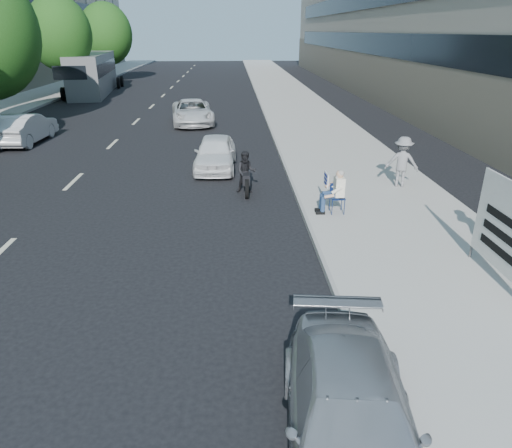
{
  "coord_description": "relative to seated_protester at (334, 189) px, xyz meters",
  "views": [
    {
      "loc": [
        -0.61,
        -8.33,
        5.11
      ],
      "look_at": [
        -0.16,
        0.66,
        1.28
      ],
      "focal_mm": 32.0,
      "sensor_mm": 36.0,
      "label": 1
    }
  ],
  "objects": [
    {
      "name": "ground",
      "position": [
        -2.29,
        -4.1,
        -0.87
      ],
      "size": [
        160.0,
        160.0,
        0.0
      ],
      "primitive_type": "plane",
      "color": "black",
      "rests_on": "ground"
    },
    {
      "name": "near_sidewalk",
      "position": [
        1.71,
        15.9,
        -0.8
      ],
      "size": [
        5.0,
        120.0,
        0.15
      ],
      "primitive_type": "cube",
      "color": "#B0ADA5",
      "rests_on": "ground"
    },
    {
      "name": "tree_far_d",
      "position": [
        -15.99,
        25.9,
        4.01
      ],
      "size": [
        4.8,
        4.8,
        7.65
      ],
      "color": "#382616",
      "rests_on": "ground"
    },
    {
      "name": "tree_far_e",
      "position": [
        -15.99,
        39.9,
        3.91
      ],
      "size": [
        5.4,
        5.4,
        7.89
      ],
      "color": "#382616",
      "rests_on": "ground"
    },
    {
      "name": "seated_protester",
      "position": [
        0.0,
        0.0,
        0.0
      ],
      "size": [
        0.83,
        1.12,
        1.31
      ],
      "color": "navy",
      "rests_on": "near_sidewalk"
    },
    {
      "name": "jogger",
      "position": [
        2.82,
        2.36,
        0.13
      ],
      "size": [
        1.25,
        0.96,
        1.71
      ],
      "primitive_type": "imported",
      "rotation": [
        0.0,
        0.0,
        2.8
      ],
      "color": "gray",
      "rests_on": "near_sidewalk"
    },
    {
      "name": "pedestrian_woman",
      "position": [
        3.51,
        -2.79,
        0.16
      ],
      "size": [
        0.77,
        0.74,
        1.77
      ],
      "primitive_type": "imported",
      "rotation": [
        0.0,
        0.0,
        2.44
      ],
      "color": "black",
      "rests_on": "near_sidewalk"
    },
    {
      "name": "parked_sedan",
      "position": [
        -1.49,
        -8.2,
        -0.27
      ],
      "size": [
        2.12,
        4.29,
        1.2
      ],
      "primitive_type": "imported",
      "rotation": [
        0.0,
        0.0,
        -0.11
      ],
      "color": "#A1A3A8",
      "rests_on": "ground"
    },
    {
      "name": "white_sedan_near",
      "position": [
        -3.61,
        5.34,
        -0.22
      ],
      "size": [
        1.68,
        3.89,
        1.31
      ],
      "primitive_type": "imported",
      "rotation": [
        0.0,
        0.0,
        -0.04
      ],
      "color": "white",
      "rests_on": "ground"
    },
    {
      "name": "white_sedan_mid",
      "position": [
        -13.04,
        10.38,
        -0.15
      ],
      "size": [
        1.67,
        4.42,
        1.44
      ],
      "primitive_type": "imported",
      "rotation": [
        0.0,
        0.0,
        3.11
      ],
      "color": "silver",
      "rests_on": "ground"
    },
    {
      "name": "white_sedan_far",
      "position": [
        -5.27,
        14.98,
        -0.18
      ],
      "size": [
        2.9,
        5.21,
        1.38
      ],
      "primitive_type": "imported",
      "rotation": [
        0.0,
        0.0,
        0.13
      ],
      "color": "silver",
      "rests_on": "ground"
    },
    {
      "name": "motorcycle",
      "position": [
        -2.48,
        2.41,
        -0.24
      ],
      "size": [
        0.7,
        2.04,
        1.42
      ],
      "rotation": [
        0.0,
        0.0,
        -0.02
      ],
      "color": "black",
      "rests_on": "ground"
    },
    {
      "name": "bus",
      "position": [
        -14.97,
        29.88,
        0.76
      ],
      "size": [
        3.98,
        12.3,
        3.3
      ],
      "rotation": [
        0.0,
        0.0,
        0.12
      ],
      "color": "slate",
      "rests_on": "ground"
    }
  ]
}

